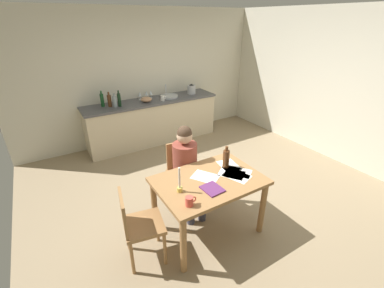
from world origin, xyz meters
The scene contains 28 objects.
ground_plane centered at (0.00, 0.00, -0.02)m, with size 5.20×5.20×0.04m, color #937F60.
wall_back centered at (0.00, 2.60, 1.30)m, with size 5.20×0.12×2.60m, color beige.
wall_right centered at (2.60, 0.00, 1.30)m, with size 0.12×5.20×2.60m, color beige.
kitchen_counter centered at (0.00, 2.24, 0.45)m, with size 2.73×0.64×0.90m.
dining_table centered at (-0.50, -0.52, 0.63)m, with size 1.20×0.83×0.75m.
chair_at_table centered at (-0.48, 0.13, 0.50)m, with size 0.45×0.45×0.89m.
person_seated centered at (-0.49, -0.01, 0.68)m, with size 0.38×0.62×1.19m.
chair_side_empty centered at (-1.36, -0.49, 0.48)m, with size 0.47×0.47×0.87m.
coffee_mug centered at (-0.91, -0.79, 0.80)m, with size 0.12×0.08×0.10m.
candlestick centered at (-0.89, -0.54, 0.83)m, with size 0.06×0.06×0.29m.
book_magazine centered at (-0.58, -0.69, 0.76)m, with size 0.19×0.22×0.02m, color #612C62.
paper_letter centered at (-0.50, -0.45, 0.75)m, with size 0.21×0.30×0.00m, color white.
paper_bill centered at (-0.11, -0.57, 0.75)m, with size 0.21×0.30×0.00m, color white.
paper_envelope centered at (-0.11, -0.40, 0.75)m, with size 0.21×0.30×0.00m, color white.
paper_receipt centered at (-0.20, -0.55, 0.75)m, with size 0.21×0.30×0.00m, color white.
paper_notice centered at (-0.18, -0.62, 0.75)m, with size 0.21×0.30×0.00m, color white.
wine_bottle_on_table centered at (-0.17, -0.40, 0.87)m, with size 0.08×0.08×0.28m.
sink_unit centered at (0.40, 2.24, 0.92)m, with size 0.36×0.36×0.24m.
bottle_oil centered at (-0.94, 2.33, 1.03)m, with size 0.07×0.07×0.30m.
bottle_vinegar centered at (-0.83, 2.25, 1.02)m, with size 0.07×0.07×0.27m.
bottle_wine_red centered at (-0.75, 2.19, 1.01)m, with size 0.08×0.08×0.25m.
bottle_sauce centered at (-0.67, 2.17, 1.03)m, with size 0.06×0.06×0.30m.
mixing_bowl centered at (-0.13, 2.18, 0.95)m, with size 0.22×0.22×0.10m, color tan.
stovetop_kettle centered at (0.94, 2.24, 1.00)m, with size 0.18×0.18×0.22m.
wine_glass_near_sink centered at (0.05, 2.39, 1.01)m, with size 0.07×0.07×0.15m.
wine_glass_by_kettle centered at (-0.04, 2.39, 1.01)m, with size 0.07×0.07×0.15m.
wine_glass_back_left centered at (-0.18, 2.39, 1.01)m, with size 0.07×0.07×0.15m.
teacup_on_counter centered at (0.18, 2.09, 0.95)m, with size 0.12×0.08×0.11m.
Camera 1 is at (-1.92, -2.49, 2.38)m, focal length 24.02 mm.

